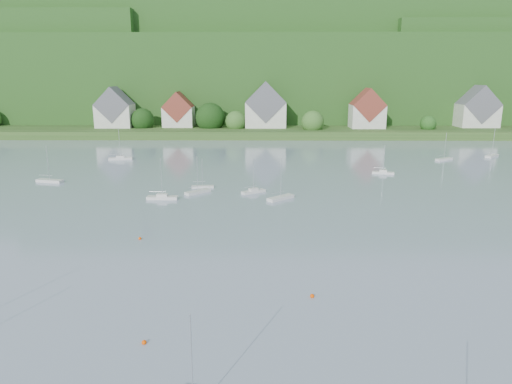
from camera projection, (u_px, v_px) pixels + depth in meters
far_shore_strip at (254, 128)px, 201.04m from camera, size 600.00×60.00×3.00m
forested_ridge at (256, 76)px, 262.48m from camera, size 620.00×181.22×69.89m
village_building_0 at (115, 111)px, 187.07m from camera, size 14.00×10.40×16.00m
village_building_1 at (179, 112)px, 188.94m from camera, size 12.00×9.36×14.00m
village_building_2 at (266, 109)px, 187.24m from camera, size 16.00×11.44×18.00m
village_building_3 at (367, 111)px, 185.09m from camera, size 13.00×10.40×15.50m
village_building_4 at (477, 110)px, 188.47m from camera, size 15.00×10.40×16.50m
mooring_buoy_0 at (144, 344)px, 41.50m from camera, size 0.45×0.45×0.45m
mooring_buoy_2 at (312, 297)px, 50.24m from camera, size 0.47×0.47×0.47m
mooring_buoy_3 at (140, 239)px, 68.03m from camera, size 0.45×0.45×0.45m
far_sailboat_cluster at (275, 167)px, 120.03m from camera, size 194.06×66.89×8.71m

